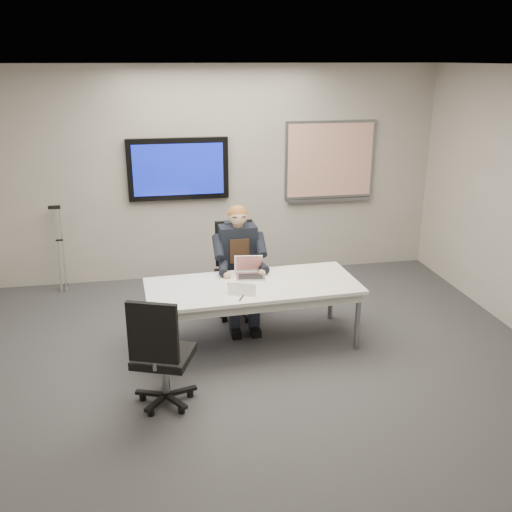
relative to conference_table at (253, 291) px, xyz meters
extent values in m
cube|color=#373739|center=(-0.10, -0.88, -0.59)|extent=(6.00, 6.00, 0.02)
cube|color=white|center=(-0.10, -0.88, 2.21)|extent=(6.00, 6.00, 0.02)
cube|color=#A29D93|center=(-0.10, 2.12, 0.81)|extent=(6.00, 0.02, 2.80)
cube|color=#A29D93|center=(-0.10, -3.88, 0.81)|extent=(6.00, 0.02, 2.80)
cube|color=white|center=(0.00, 0.00, 0.06)|extent=(2.21, 1.02, 0.04)
cube|color=silver|center=(0.00, 0.00, -0.01)|extent=(2.12, 0.92, 0.09)
cylinder|color=gray|center=(-0.99, -0.43, -0.28)|extent=(0.05, 0.05, 0.63)
cylinder|color=gray|center=(1.03, -0.33, -0.28)|extent=(0.05, 0.05, 0.63)
cylinder|color=gray|center=(-1.03, 0.33, -0.28)|extent=(0.05, 0.05, 0.63)
cylinder|color=gray|center=(0.99, 0.43, -0.28)|extent=(0.05, 0.05, 0.63)
cube|color=black|center=(-0.60, 2.07, 0.91)|extent=(1.30, 0.08, 0.80)
cube|color=navy|center=(-0.60, 2.02, 0.91)|extent=(1.16, 0.01, 0.66)
cube|color=gray|center=(1.45, 2.09, 0.96)|extent=(1.25, 0.04, 1.05)
cube|color=white|center=(1.45, 2.07, 0.96)|extent=(1.18, 0.01, 0.98)
cube|color=gray|center=(1.45, 2.06, 0.41)|extent=(1.18, 0.05, 0.04)
cylinder|color=gray|center=(-0.04, 0.71, -0.30)|extent=(0.06, 0.06, 0.37)
cube|color=black|center=(-0.04, 0.71, -0.11)|extent=(0.49, 0.49, 0.07)
cube|color=black|center=(-0.05, 0.94, 0.23)|extent=(0.44, 0.06, 0.54)
cylinder|color=gray|center=(-0.94, -0.95, -0.31)|extent=(0.06, 0.06, 0.36)
cube|color=black|center=(-0.94, -0.95, -0.13)|extent=(0.59, 0.59, 0.07)
cube|color=black|center=(-1.02, -1.15, 0.19)|extent=(0.41, 0.19, 0.52)
cube|color=black|center=(-0.04, 0.68, 0.22)|extent=(0.41, 0.24, 0.57)
cube|color=#382517|center=(-0.04, 0.56, 0.25)|extent=(0.22, 0.02, 0.28)
sphere|color=#D9AD84|center=(-0.04, 0.65, 0.63)|extent=(0.21, 0.21, 0.21)
ellipsoid|color=#955026|center=(-0.04, 0.67, 0.66)|extent=(0.22, 0.22, 0.18)
cube|color=#B6B6B9|center=(0.01, 0.19, 0.08)|extent=(0.32, 0.25, 0.02)
cube|color=black|center=(0.01, 0.18, 0.09)|extent=(0.27, 0.18, 0.00)
cube|color=#B6B6B9|center=(0.01, 0.33, 0.19)|extent=(0.31, 0.11, 0.20)
cube|color=red|center=(0.01, 0.32, 0.19)|extent=(0.27, 0.09, 0.16)
cylinder|color=black|center=(-0.17, -0.33, 0.08)|extent=(0.07, 0.14, 0.01)
camera|label=1|loc=(-0.97, -5.32, 2.26)|focal=40.00mm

